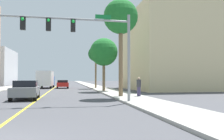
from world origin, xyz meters
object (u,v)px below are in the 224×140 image
object	(u,v)px
traffic_signal_mast	(84,35)
pedestrian	(139,87)
car_red	(63,84)
delivery_truck	(46,79)
car_silver	(45,82)
palm_far	(96,54)
palm_mid	(104,52)
car_gray	(26,90)
palm_near	(121,18)

from	to	relation	value
traffic_signal_mast	pedestrian	distance (m)	7.35
car_red	pedestrian	bearing A→B (deg)	-73.50
delivery_truck	car_silver	bearing A→B (deg)	97.51
traffic_signal_mast	palm_far	distance (m)	22.68
palm_mid	car_gray	distance (m)	12.86
car_gray	delivery_truck	size ratio (longest dim) A/B	0.58
car_gray	pedestrian	bearing A→B (deg)	-4.45
traffic_signal_mast	car_silver	distance (m)	44.99
traffic_signal_mast	palm_far	size ratio (longest dim) A/B	1.33
palm_far	palm_near	bearing A→B (deg)	-89.93
traffic_signal_mast	palm_mid	world-z (taller)	palm_mid
car_silver	delivery_truck	xyz separation A→B (m)	(1.81, -18.22, 0.87)
palm_mid	palm_far	world-z (taller)	palm_far
palm_far	delivery_truck	world-z (taller)	palm_far
traffic_signal_mast	palm_near	size ratio (longest dim) A/B	1.06
car_red	pedestrian	distance (m)	22.31
palm_near	car_silver	bearing A→B (deg)	104.28
traffic_signal_mast	delivery_truck	world-z (taller)	traffic_signal_mast
palm_far	traffic_signal_mast	bearing A→B (deg)	-98.98
palm_far	car_red	size ratio (longest dim) A/B	1.57
palm_far	car_red	bearing A→B (deg)	153.59
traffic_signal_mast	car_silver	xyz separation A→B (m)	(-6.61, 44.33, -3.91)
palm_near	palm_far	xyz separation A→B (m)	(-0.02, 17.99, -1.42)
palm_near	car_gray	xyz separation A→B (m)	(-7.97, -0.23, -6.36)
car_gray	car_red	bearing A→B (deg)	80.39
car_gray	delivery_truck	world-z (taller)	delivery_truck
car_red	delivery_truck	xyz separation A→B (m)	(-2.90, 1.03, 0.85)
palm_far	car_red	distance (m)	7.85
traffic_signal_mast	palm_far	xyz separation A→B (m)	(3.54, 22.38, 1.09)
palm_far	car_silver	xyz separation A→B (m)	(-10.14, 21.95, -5.00)
traffic_signal_mast	palm_mid	size ratio (longest dim) A/B	1.37
traffic_signal_mast	car_gray	bearing A→B (deg)	136.69
car_gray	car_silver	xyz separation A→B (m)	(-2.19, 40.16, -0.06)
palm_far	delivery_truck	size ratio (longest dim) A/B	0.95
palm_mid	delivery_truck	distance (m)	15.55
car_gray	palm_near	bearing A→B (deg)	-1.11
traffic_signal_mast	car_red	xyz separation A→B (m)	(-1.90, 25.08, -3.88)
pedestrian	car_red	bearing A→B (deg)	36.46
palm_far	delivery_truck	bearing A→B (deg)	155.89
traffic_signal_mast	pedestrian	world-z (taller)	traffic_signal_mast
car_gray	car_silver	world-z (taller)	car_gray
traffic_signal_mast	car_gray	world-z (taller)	traffic_signal_mast
palm_far	car_gray	bearing A→B (deg)	-113.59
car_silver	delivery_truck	bearing A→B (deg)	-81.81
palm_mid	palm_far	xyz separation A→B (m)	(0.07, 8.99, 0.67)
traffic_signal_mast	delivery_truck	xyz separation A→B (m)	(-4.79, 26.10, -3.04)
palm_near	car_red	world-z (taller)	palm_near
car_silver	pedestrian	world-z (taller)	pedestrian
palm_near	car_silver	size ratio (longest dim) A/B	2.00
palm_near	delivery_truck	size ratio (longest dim) A/B	1.19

